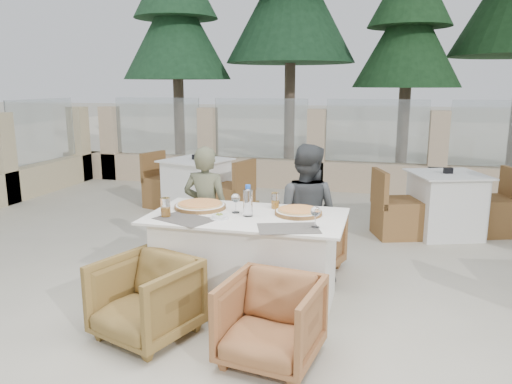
% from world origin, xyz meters
% --- Properties ---
extents(ground, '(80.00, 80.00, 0.00)m').
position_xyz_m(ground, '(0.00, 0.00, 0.00)').
color(ground, beige).
rests_on(ground, ground).
extents(sand_patch, '(30.00, 16.00, 0.01)m').
position_xyz_m(sand_patch, '(0.00, 14.00, 0.01)').
color(sand_patch, beige).
rests_on(sand_patch, ground).
extents(perimeter_wall_far, '(10.00, 0.34, 1.60)m').
position_xyz_m(perimeter_wall_far, '(0.00, 4.80, 0.80)').
color(perimeter_wall_far, beige).
rests_on(perimeter_wall_far, ground).
extents(pine_far_left, '(2.42, 2.42, 5.50)m').
position_xyz_m(pine_far_left, '(-3.50, 7.00, 2.75)').
color(pine_far_left, '#1F4828').
rests_on(pine_far_left, ground).
extents(pine_mid_left, '(2.86, 2.86, 6.50)m').
position_xyz_m(pine_mid_left, '(-1.00, 7.50, 3.25)').
color(pine_mid_left, '#1B4124').
rests_on(pine_mid_left, ground).
extents(pine_centre, '(2.20, 2.20, 5.00)m').
position_xyz_m(pine_centre, '(1.50, 7.20, 2.50)').
color(pine_centre, '#1B401F').
rests_on(pine_centre, ground).
extents(dining_table, '(1.60, 0.90, 0.77)m').
position_xyz_m(dining_table, '(0.10, -0.03, 0.39)').
color(dining_table, white).
rests_on(dining_table, ground).
extents(placemat_near_left, '(0.53, 0.45, 0.00)m').
position_xyz_m(placemat_near_left, '(-0.34, -0.28, 0.77)').
color(placemat_near_left, '#514B45').
rests_on(placemat_near_left, dining_table).
extents(placemat_near_right, '(0.52, 0.43, 0.00)m').
position_xyz_m(placemat_near_right, '(0.50, -0.33, 0.77)').
color(placemat_near_right, '#5A544D').
rests_on(placemat_near_right, dining_table).
extents(pizza_left, '(0.49, 0.49, 0.06)m').
position_xyz_m(pizza_left, '(-0.35, 0.09, 0.80)').
color(pizza_left, '#DC581E').
rests_on(pizza_left, dining_table).
extents(pizza_right, '(0.50, 0.50, 0.05)m').
position_xyz_m(pizza_right, '(0.50, 0.09, 0.80)').
color(pizza_right, orange).
rests_on(pizza_right, dining_table).
extents(water_bottle, '(0.10, 0.10, 0.26)m').
position_xyz_m(water_bottle, '(0.12, -0.06, 0.90)').
color(water_bottle, '#C2E7FF').
rests_on(water_bottle, dining_table).
extents(wine_glass_centre, '(0.08, 0.08, 0.18)m').
position_xyz_m(wine_glass_centre, '(-0.01, 0.02, 0.86)').
color(wine_glass_centre, white).
rests_on(wine_glass_centre, dining_table).
extents(wine_glass_corner, '(0.09, 0.09, 0.18)m').
position_xyz_m(wine_glass_corner, '(0.69, -0.25, 0.86)').
color(wine_glass_corner, white).
rests_on(wine_glass_corner, dining_table).
extents(beer_glass_left, '(0.10, 0.10, 0.16)m').
position_xyz_m(beer_glass_left, '(-0.52, -0.25, 0.85)').
color(beer_glass_left, '#C2761B').
rests_on(beer_glass_left, dining_table).
extents(beer_glass_right, '(0.09, 0.09, 0.14)m').
position_xyz_m(beer_glass_right, '(0.27, 0.25, 0.84)').
color(beer_glass_right, orange).
rests_on(beer_glass_right, dining_table).
extents(olive_dish, '(0.13, 0.13, 0.04)m').
position_xyz_m(olive_dish, '(-0.08, -0.20, 0.79)').
color(olive_dish, white).
rests_on(olive_dish, dining_table).
extents(armchair_far_left, '(0.84, 0.86, 0.63)m').
position_xyz_m(armchair_far_left, '(-0.33, 0.78, 0.31)').
color(armchair_far_left, olive).
rests_on(armchair_far_left, ground).
extents(armchair_far_right, '(0.83, 0.84, 0.61)m').
position_xyz_m(armchair_far_right, '(0.44, 0.83, 0.31)').
color(armchair_far_right, brown).
rests_on(armchair_far_right, ground).
extents(armchair_near_left, '(0.81, 0.82, 0.59)m').
position_xyz_m(armchair_near_left, '(-0.46, -0.78, 0.30)').
color(armchair_near_left, olive).
rests_on(armchair_near_left, ground).
extents(armchair_near_right, '(0.70, 0.71, 0.57)m').
position_xyz_m(armchair_near_right, '(0.49, -0.86, 0.29)').
color(armchair_near_right, '#9C6338').
rests_on(armchair_near_right, ground).
extents(diner_left, '(0.47, 0.32, 1.25)m').
position_xyz_m(diner_left, '(-0.47, 0.54, 0.63)').
color(diner_left, '#5A5C43').
rests_on(diner_left, ground).
extents(diner_right, '(0.71, 0.60, 1.30)m').
position_xyz_m(diner_right, '(0.48, 0.58, 0.65)').
color(diner_right, '#3E4144').
rests_on(diner_right, ground).
extents(bg_table_a, '(1.81, 1.28, 0.77)m').
position_xyz_m(bg_table_a, '(-1.43, 2.74, 0.39)').
color(bg_table_a, white).
rests_on(bg_table_a, ground).
extents(bg_table_b, '(1.82, 1.32, 0.77)m').
position_xyz_m(bg_table_b, '(1.91, 2.45, 0.39)').
color(bg_table_b, silver).
rests_on(bg_table_b, ground).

